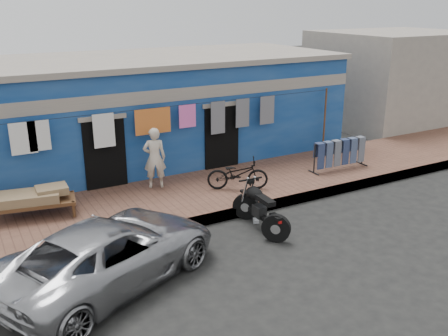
% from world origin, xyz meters
% --- Properties ---
extents(ground, '(80.00, 80.00, 0.00)m').
position_xyz_m(ground, '(0.00, 0.00, 0.00)').
color(ground, black).
rests_on(ground, ground).
extents(sidewalk, '(28.00, 3.00, 0.25)m').
position_xyz_m(sidewalk, '(0.00, 3.00, 0.12)').
color(sidewalk, brown).
rests_on(sidewalk, ground).
extents(curb, '(28.00, 0.10, 0.25)m').
position_xyz_m(curb, '(0.00, 1.55, 0.12)').
color(curb, gray).
rests_on(curb, ground).
extents(building, '(12.20, 5.20, 3.36)m').
position_xyz_m(building, '(-0.00, 6.99, 1.69)').
color(building, navy).
rests_on(building, ground).
extents(neighbor_right, '(6.00, 5.00, 3.80)m').
position_xyz_m(neighbor_right, '(11.00, 7.00, 1.90)').
color(neighbor_right, '#9E9384').
rests_on(neighbor_right, ground).
extents(clothesline, '(10.06, 0.06, 2.10)m').
position_xyz_m(clothesline, '(-0.62, 4.25, 1.81)').
color(clothesline, brown).
rests_on(clothesline, sidewalk).
extents(car, '(4.92, 3.72, 1.26)m').
position_xyz_m(car, '(-3.42, 0.16, 0.63)').
color(car, '#AAABAF').
rests_on(car, ground).
extents(seated_person, '(0.68, 0.55, 1.63)m').
position_xyz_m(seated_person, '(-1.07, 3.84, 1.07)').
color(seated_person, beige).
rests_on(seated_person, sidewalk).
extents(bicycle, '(1.67, 1.23, 1.03)m').
position_xyz_m(bicycle, '(0.77, 2.65, 0.76)').
color(bicycle, black).
rests_on(bicycle, sidewalk).
extents(motorcycle, '(0.74, 1.74, 1.10)m').
position_xyz_m(motorcycle, '(0.23, 0.71, 0.55)').
color(motorcycle, black).
rests_on(motorcycle, ground).
extents(charpoy, '(2.20, 1.55, 0.63)m').
position_xyz_m(charpoy, '(-4.20, 3.41, 0.57)').
color(charpoy, brown).
rests_on(charpoy, sidewalk).
extents(jeans_rack, '(1.93, 0.50, 0.92)m').
position_xyz_m(jeans_rack, '(4.25, 2.63, 0.71)').
color(jeans_rack, black).
rests_on(jeans_rack, sidewalk).
extents(litter_a, '(0.24, 0.22, 0.09)m').
position_xyz_m(litter_a, '(-1.13, 1.20, 0.04)').
color(litter_a, silver).
rests_on(litter_a, ground).
extents(litter_b, '(0.19, 0.21, 0.09)m').
position_xyz_m(litter_b, '(0.36, 1.08, 0.04)').
color(litter_b, silver).
rests_on(litter_b, ground).
extents(litter_c, '(0.24, 0.27, 0.09)m').
position_xyz_m(litter_c, '(0.86, 0.72, 0.05)').
color(litter_c, silver).
rests_on(litter_c, ground).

